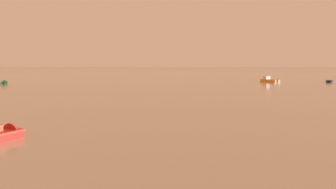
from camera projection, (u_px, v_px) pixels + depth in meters
name	position (u px, v px, depth m)	size (l,w,h in m)	color
motorboat_moored_0	(0.00, 136.00, 21.04)	(3.22, 4.84, 1.57)	red
motorboat_moored_1	(267.00, 81.00, 84.33)	(4.85, 5.79, 2.16)	orange
motorboat_moored_2	(4.00, 83.00, 76.03)	(3.18, 4.33, 1.42)	#23602D
rowboat_moored_2	(329.00, 82.00, 82.57)	(2.74, 4.65, 0.70)	navy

